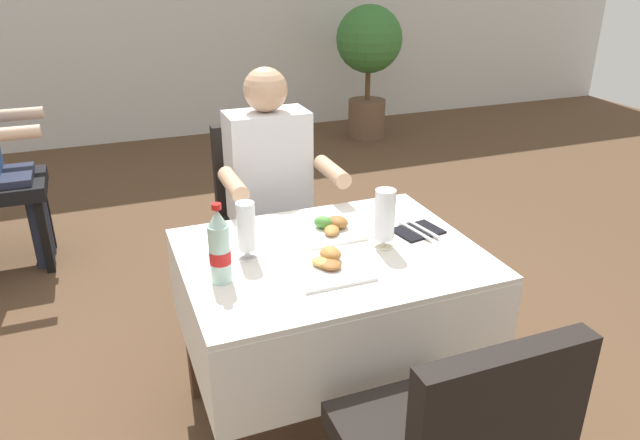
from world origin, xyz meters
The scene contains 11 objects.
ground_plane centered at (0.00, 0.00, 0.00)m, with size 11.00×11.00×0.00m, color brown.
main_dining_table centered at (0.09, 0.00, 0.56)m, with size 1.02×0.79×0.74m.
chair_far_diner_seat centered at (0.09, 0.78, 0.55)m, with size 0.44×0.50×0.97m.
seated_diner_far centered at (0.09, 0.68, 0.71)m, with size 0.50×0.46×1.26m.
plate_near_camera centered at (0.04, -0.11, 0.76)m, with size 0.25×0.25×0.06m.
plate_far_diner centered at (0.15, 0.15, 0.76)m, with size 0.23×0.23×0.06m.
beer_glass_left centered at (-0.19, 0.06, 0.84)m, with size 0.07×0.07×0.20m.
beer_glass_middle centered at (0.28, -0.04, 0.85)m, with size 0.07×0.07×0.22m.
cola_bottle_primary centered at (-0.31, -0.06, 0.86)m, with size 0.07×0.07×0.27m.
napkin_cutlery_set centered at (0.46, 0.03, 0.75)m, with size 0.19×0.20×0.01m.
potted_plant_corner centered at (1.94, 3.58, 0.83)m, with size 0.63×0.63×1.27m.
Camera 1 is at (-0.61, -1.71, 1.69)m, focal length 33.41 mm.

